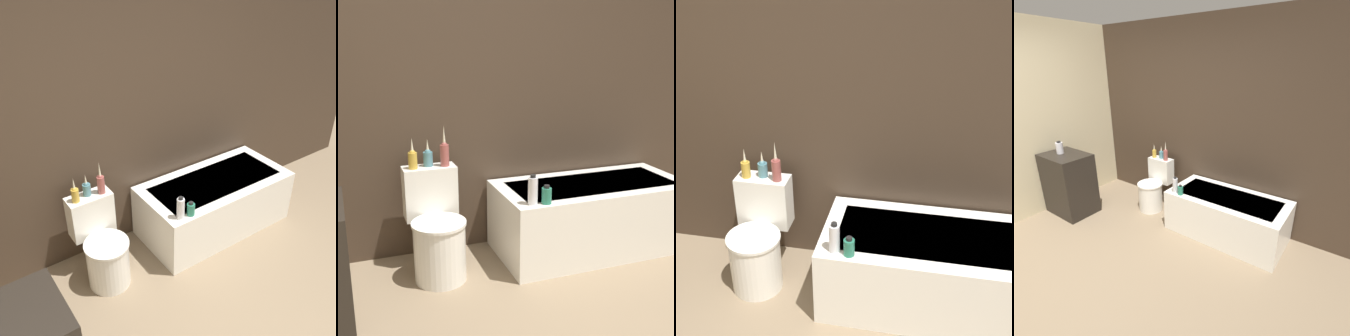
% 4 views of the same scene
% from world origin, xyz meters
% --- Properties ---
extents(wall_back_tiled, '(6.40, 0.06, 2.60)m').
position_xyz_m(wall_back_tiled, '(0.00, 2.06, 1.30)').
color(wall_back_tiled, '#423326').
rests_on(wall_back_tiled, ground_plane).
extents(bathtub, '(1.44, 0.70, 0.53)m').
position_xyz_m(bathtub, '(0.81, 1.66, 0.27)').
color(bathtub, white).
rests_on(bathtub, ground).
extents(toilet, '(0.37, 0.53, 0.73)m').
position_xyz_m(toilet, '(-0.38, 1.65, 0.32)').
color(toilet, white).
rests_on(toilet, ground).
extents(vase_gold, '(0.06, 0.06, 0.21)m').
position_xyz_m(vase_gold, '(-0.49, 1.82, 0.80)').
color(vase_gold, gold).
rests_on(vase_gold, toilet).
extents(vase_silver, '(0.07, 0.07, 0.19)m').
position_xyz_m(vase_silver, '(-0.38, 1.85, 0.80)').
color(vase_silver, teal).
rests_on(vase_silver, toilet).
extents(vase_bronze, '(0.06, 0.06, 0.28)m').
position_xyz_m(vase_bronze, '(-0.27, 1.82, 0.82)').
color(vase_bronze, '#994C47').
rests_on(vase_bronze, toilet).
extents(shampoo_bottle_tall, '(0.06, 0.06, 0.20)m').
position_xyz_m(shampoo_bottle_tall, '(0.21, 1.39, 0.62)').
color(shampoo_bottle_tall, silver).
rests_on(shampoo_bottle_tall, bathtub).
extents(shampoo_bottle_short, '(0.07, 0.07, 0.13)m').
position_xyz_m(shampoo_bottle_short, '(0.30, 1.38, 0.59)').
color(shampoo_bottle_short, '#267259').
rests_on(shampoo_bottle_short, bathtub).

